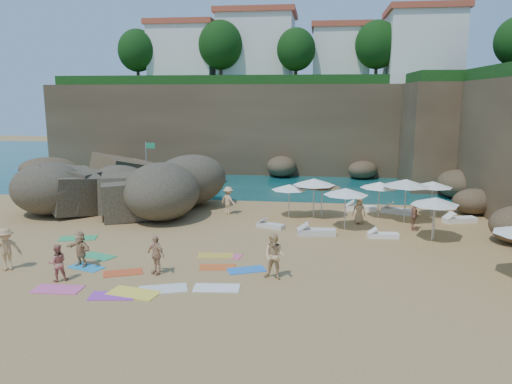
# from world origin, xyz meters

# --- Properties ---
(ground) EXTENTS (120.00, 120.00, 0.00)m
(ground) POSITION_xyz_m (0.00, 0.00, 0.00)
(ground) COLOR tan
(ground) RESTS_ON ground
(seawater) EXTENTS (120.00, 120.00, 0.00)m
(seawater) POSITION_xyz_m (0.00, 30.00, 0.00)
(seawater) COLOR #0C4751
(seawater) RESTS_ON ground
(cliff_back) EXTENTS (44.00, 8.00, 8.00)m
(cliff_back) POSITION_xyz_m (2.00, 25.00, 4.00)
(cliff_back) COLOR brown
(cliff_back) RESTS_ON ground
(cliff_corner) EXTENTS (10.00, 12.00, 8.00)m
(cliff_corner) POSITION_xyz_m (17.00, 20.00, 4.00)
(cliff_corner) COLOR brown
(cliff_corner) RESTS_ON ground
(rock_promontory) EXTENTS (12.00, 7.00, 2.00)m
(rock_promontory) POSITION_xyz_m (-11.00, 16.00, 0.00)
(rock_promontory) COLOR brown
(rock_promontory) RESTS_ON ground
(clifftop_buildings) EXTENTS (28.48, 9.48, 7.00)m
(clifftop_buildings) POSITION_xyz_m (2.96, 25.79, 11.24)
(clifftop_buildings) COLOR white
(clifftop_buildings) RESTS_ON cliff_back
(clifftop_trees) EXTENTS (35.60, 23.82, 4.40)m
(clifftop_trees) POSITION_xyz_m (4.78, 19.52, 11.26)
(clifftop_trees) COLOR #11380F
(clifftop_trees) RESTS_ON ground
(marina_masts) EXTENTS (3.10, 0.10, 6.00)m
(marina_masts) POSITION_xyz_m (-16.50, 30.00, 3.00)
(marina_masts) COLOR white
(marina_masts) RESTS_ON ground
(rock_outcrop) EXTENTS (10.60, 9.05, 3.63)m
(rock_outcrop) POSITION_xyz_m (-6.88, 7.31, 0.00)
(rock_outcrop) COLOR brown
(rock_outcrop) RESTS_ON ground
(flag_pole) EXTENTS (0.72, 0.11, 3.70)m
(flag_pole) POSITION_xyz_m (-7.35, 12.71, 2.36)
(flag_pole) COLOR silver
(flag_pole) RESTS_ON ground
(parasol_0) EXTENTS (2.07, 2.07, 1.96)m
(parasol_0) POSITION_xyz_m (3.59, 5.74, 1.80)
(parasol_0) COLOR silver
(parasol_0) RESTS_ON ground
(parasol_1) EXTENTS (2.45, 2.45, 2.32)m
(parasol_1) POSITION_xyz_m (5.02, 5.84, 2.13)
(parasol_1) COLOR silver
(parasol_1) RESTS_ON ground
(parasol_2) EXTENTS (2.25, 2.25, 2.13)m
(parasol_2) POSITION_xyz_m (8.80, 6.31, 1.95)
(parasol_2) COLOR silver
(parasol_2) RESTS_ON ground
(parasol_3) EXTENTS (2.61, 2.61, 2.47)m
(parasol_3) POSITION_xyz_m (10.11, 5.37, 2.27)
(parasol_3) COLOR silver
(parasol_3) RESTS_ON ground
(parasol_4) EXTENTS (2.24, 2.24, 2.12)m
(parasol_4) POSITION_xyz_m (11.90, 6.97, 1.94)
(parasol_4) COLOR silver
(parasol_4) RESTS_ON ground
(parasol_6) EXTENTS (2.24, 2.24, 2.12)m
(parasol_6) POSITION_xyz_m (5.49, 6.04, 1.94)
(parasol_6) COLOR silver
(parasol_6) RESTS_ON ground
(parasol_7) EXTENTS (2.28, 2.28, 2.15)m
(parasol_7) POSITION_xyz_m (10.88, 1.78, 1.98)
(parasol_7) COLOR silver
(parasol_7) RESTS_ON ground
(parasol_8) EXTENTS (2.25, 2.25, 2.13)m
(parasol_8) POSITION_xyz_m (11.03, 2.10, 1.95)
(parasol_8) COLOR silver
(parasol_8) RESTS_ON ground
(parasol_9) EXTENTS (2.37, 2.37, 2.24)m
(parasol_9) POSITION_xyz_m (6.72, 3.45, 2.05)
(parasol_9) COLOR silver
(parasol_9) RESTS_ON ground
(lounger_0) EXTENTS (2.00, 0.83, 0.30)m
(lounger_0) POSITION_xyz_m (7.92, 8.04, 0.15)
(lounger_0) COLOR white
(lounger_0) RESTS_ON ground
(lounger_1) EXTENTS (2.13, 1.44, 0.32)m
(lounger_1) POSITION_xyz_m (10.13, 7.44, 0.16)
(lounger_1) COLOR silver
(lounger_1) RESTS_ON ground
(lounger_2) EXTENTS (1.97, 1.14, 0.29)m
(lounger_2) POSITION_xyz_m (13.23, 5.77, 0.15)
(lounger_2) COLOR white
(lounger_2) RESTS_ON ground
(lounger_3) EXTENTS (1.61, 1.07, 0.24)m
(lounger_3) POSITION_xyz_m (2.77, 3.23, 0.12)
(lounger_3) COLOR silver
(lounger_3) RESTS_ON ground
(lounger_4) EXTENTS (2.01, 0.84, 0.30)m
(lounger_4) POSITION_xyz_m (5.24, 2.15, 0.15)
(lounger_4) COLOR silver
(lounger_4) RESTS_ON ground
(lounger_5) EXTENTS (1.57, 0.61, 0.24)m
(lounger_5) POSITION_xyz_m (8.58, 2.07, 0.12)
(lounger_5) COLOR white
(lounger_5) RESTS_ON ground
(towel_0) EXTENTS (1.63, 1.16, 0.03)m
(towel_0) POSITION_xyz_m (-4.22, -4.08, 0.01)
(towel_0) COLOR #2594CA
(towel_0) RESTS_ON ground
(towel_1) EXTENTS (1.80, 0.95, 0.03)m
(towel_1) POSITION_xyz_m (-4.16, -6.48, 0.02)
(towel_1) COLOR #E5599A
(towel_1) RESTS_ON ground
(towel_2) EXTENTS (1.72, 1.31, 0.03)m
(towel_2) POSITION_xyz_m (-2.45, -4.49, 0.01)
(towel_2) COLOR #D94D22
(towel_2) RESTS_ON ground
(towel_3) EXTENTS (1.94, 1.30, 0.03)m
(towel_3) POSITION_xyz_m (-6.59, -0.05, 0.02)
(towel_3) COLOR #31AB61
(towel_3) RESTS_ON ground
(towel_4) EXTENTS (1.98, 1.26, 0.03)m
(towel_4) POSITION_xyz_m (-1.25, -6.47, 0.02)
(towel_4) COLOR yellow
(towel_4) RESTS_ON ground
(towel_5) EXTENTS (1.96, 1.41, 0.03)m
(towel_5) POSITION_xyz_m (-0.32, -5.96, 0.02)
(towel_5) COLOR silver
(towel_5) RESTS_ON ground
(towel_6) EXTENTS (1.71, 1.01, 0.03)m
(towel_6) POSITION_xyz_m (-1.90, -6.80, 0.01)
(towel_6) COLOR purple
(towel_6) RESTS_ON ground
(towel_8) EXTENTS (1.72, 1.32, 0.03)m
(towel_8) POSITION_xyz_m (2.45, -3.53, 0.01)
(towel_8) COLOR blue
(towel_8) RESTS_ON ground
(towel_9) EXTENTS (1.55, 0.94, 0.03)m
(towel_9) POSITION_xyz_m (1.24, -1.81, 0.01)
(towel_9) COLOR #ED5C84
(towel_9) RESTS_ON ground
(towel_10) EXTENTS (1.58, 0.95, 0.03)m
(towel_10) POSITION_xyz_m (1.20, -3.35, 0.01)
(towel_10) COLOR orange
(towel_10) RESTS_ON ground
(towel_11) EXTENTS (1.70, 1.25, 0.03)m
(towel_11) POSITION_xyz_m (-4.36, -2.62, 0.01)
(towel_11) COLOR #2FA563
(towel_11) RESTS_ON ground
(towel_12) EXTENTS (1.65, 0.94, 0.03)m
(towel_12) POSITION_xyz_m (0.80, -1.87, 0.01)
(towel_12) COLOR gold
(towel_12) RESTS_ON ground
(towel_13) EXTENTS (1.77, 0.99, 0.03)m
(towel_13) POSITION_xyz_m (1.63, -5.60, 0.02)
(towel_13) COLOR white
(towel_13) RESTS_ON ground
(person_stand_1) EXTENTS (0.89, 0.83, 1.46)m
(person_stand_1) POSITION_xyz_m (-4.57, -5.63, 0.73)
(person_stand_1) COLOR #BD715E
(person_stand_1) RESTS_ON ground
(person_stand_2) EXTENTS (1.15, 0.96, 1.68)m
(person_stand_2) POSITION_xyz_m (-0.07, 6.07, 0.84)
(person_stand_2) COLOR #EFBB88
(person_stand_2) RESTS_ON ground
(person_stand_3) EXTENTS (0.44, 0.94, 1.56)m
(person_stand_3) POSITION_xyz_m (10.34, 3.71, 0.78)
(person_stand_3) COLOR #A86E54
(person_stand_3) RESTS_ON ground
(person_stand_4) EXTENTS (0.81, 0.59, 1.47)m
(person_stand_4) POSITION_xyz_m (7.56, 4.73, 0.74)
(person_stand_4) COLOR tan
(person_stand_4) RESTS_ON ground
(person_stand_5) EXTENTS (1.81, 0.57, 1.93)m
(person_stand_5) POSITION_xyz_m (-6.19, 9.93, 0.97)
(person_stand_5) COLOR tan
(person_stand_5) RESTS_ON ground
(person_lie_0) EXTENTS (1.87, 2.06, 0.46)m
(person_lie_0) POSITION_xyz_m (-7.25, -4.75, 0.23)
(person_lie_0) COLOR tan
(person_lie_0) RESTS_ON ground
(person_lie_1) EXTENTS (1.57, 1.81, 0.38)m
(person_lie_1) POSITION_xyz_m (-1.07, -4.41, 0.19)
(person_lie_1) COLOR tan
(person_lie_1) RESTS_ON ground
(person_lie_3) EXTENTS (1.82, 1.87, 0.39)m
(person_lie_3) POSITION_xyz_m (-4.49, -3.94, 0.19)
(person_lie_3) COLOR tan
(person_lie_3) RESTS_ON ground
(person_lie_5) EXTENTS (1.27, 1.93, 0.67)m
(person_lie_5) POSITION_xyz_m (3.66, -4.35, 0.34)
(person_lie_5) COLOR #E5BB82
(person_lie_5) RESTS_ON ground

